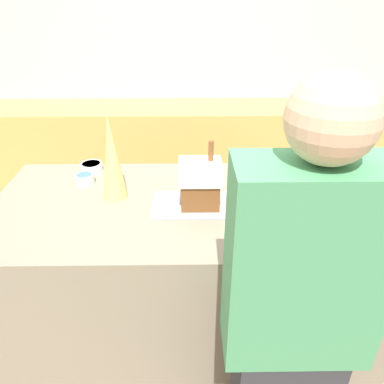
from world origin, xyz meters
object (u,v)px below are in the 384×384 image
object	(u,v)px
decorative_tree	(112,158)
candy_bowl_far_right	(92,167)
person	(292,332)
candy_bowl_near_tray_right	(189,168)
candy_bowl_beside_tree	(284,194)
baking_tray	(200,205)
candy_bowl_front_corner	(304,170)
gingerbread_house	(200,183)
candy_bowl_near_tray_left	(85,179)

from	to	relation	value
decorative_tree	candy_bowl_far_right	xyz separation A→B (m)	(-0.19, 0.30, -0.18)
person	candy_bowl_near_tray_right	bearing A→B (deg)	106.94
candy_bowl_beside_tree	baking_tray	bearing A→B (deg)	-171.57
candy_bowl_front_corner	candy_bowl_far_right	world-z (taller)	candy_bowl_front_corner
candy_bowl_far_right	candy_bowl_front_corner	bearing A→B (deg)	-3.76
gingerbread_house	person	bearing A→B (deg)	-68.33
candy_bowl_near_tray_left	candy_bowl_near_tray_right	world-z (taller)	candy_bowl_near_tray_left
decorative_tree	candy_bowl_near_tray_right	size ratio (longest dim) A/B	3.31
decorative_tree	person	world-z (taller)	person
decorative_tree	candy_bowl_far_right	world-z (taller)	decorative_tree
baking_tray	candy_bowl_far_right	bearing A→B (deg)	146.71
gingerbread_house	candy_bowl_near_tray_right	xyz separation A→B (m)	(-0.05, 0.38, -0.10)
candy_bowl_near_tray_left	candy_bowl_front_corner	bearing A→B (deg)	3.87
gingerbread_house	candy_bowl_far_right	size ratio (longest dim) A/B	2.51
candy_bowl_near_tray_right	candy_bowl_near_tray_left	bearing A→B (deg)	-165.85
decorative_tree	candy_bowl_far_right	distance (m)	0.40
baking_tray	decorative_tree	size ratio (longest dim) A/B	1.09
candy_bowl_front_corner	candy_bowl_near_tray_left	bearing A→B (deg)	-176.13
baking_tray	candy_bowl_beside_tree	world-z (taller)	candy_bowl_beside_tree
candy_bowl_near_tray_left	candy_bowl_near_tray_right	distance (m)	0.57
gingerbread_house	candy_bowl_far_right	world-z (taller)	gingerbread_house
candy_bowl_far_right	person	world-z (taller)	person
candy_bowl_near_tray_left	person	bearing A→B (deg)	-46.69
baking_tray	decorative_tree	world-z (taller)	decorative_tree
decorative_tree	candy_bowl_far_right	bearing A→B (deg)	121.72
baking_tray	candy_bowl_near_tray_left	bearing A→B (deg)	158.56
candy_bowl_front_corner	candy_bowl_beside_tree	xyz separation A→B (m)	(-0.17, -0.26, -0.01)
candy_bowl_near_tray_left	person	world-z (taller)	person
decorative_tree	candy_bowl_near_tray_right	world-z (taller)	decorative_tree
gingerbread_house	candy_bowl_beside_tree	xyz separation A→B (m)	(0.42, 0.06, -0.10)
candy_bowl_near_tray_right	baking_tray	bearing A→B (deg)	-82.52
gingerbread_house	candy_bowl_beside_tree	distance (m)	0.44
gingerbread_house	person	world-z (taller)	person
decorative_tree	candy_bowl_front_corner	bearing A→B (deg)	12.47
baking_tray	candy_bowl_near_tray_right	size ratio (longest dim) A/B	3.61
gingerbread_house	candy_bowl_front_corner	distance (m)	0.68
candy_bowl_near_tray_right	candy_bowl_front_corner	xyz separation A→B (m)	(0.64, -0.06, 0.01)
candy_bowl_far_right	decorative_tree	bearing A→B (deg)	-58.28
gingerbread_house	decorative_tree	world-z (taller)	decorative_tree
candy_bowl_near_tray_left	candy_bowl_near_tray_right	bearing A→B (deg)	14.15
person	candy_bowl_beside_tree	bearing A→B (deg)	79.43
baking_tray	gingerbread_house	bearing A→B (deg)	29.50
baking_tray	decorative_tree	bearing A→B (deg)	167.15
decorative_tree	candy_bowl_near_tray_left	bearing A→B (deg)	142.74
candy_bowl_near_tray_left	candy_bowl_far_right	distance (m)	0.16
candy_bowl_far_right	candy_bowl_beside_tree	world-z (taller)	candy_bowl_far_right
gingerbread_house	candy_bowl_beside_tree	bearing A→B (deg)	8.41
baking_tray	person	bearing A→B (deg)	-68.29
candy_bowl_near_tray_left	candy_bowl_far_right	xyz separation A→B (m)	(0.00, 0.16, -0.00)
candy_bowl_near_tray_right	candy_bowl_beside_tree	xyz separation A→B (m)	(0.47, -0.31, 0.00)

